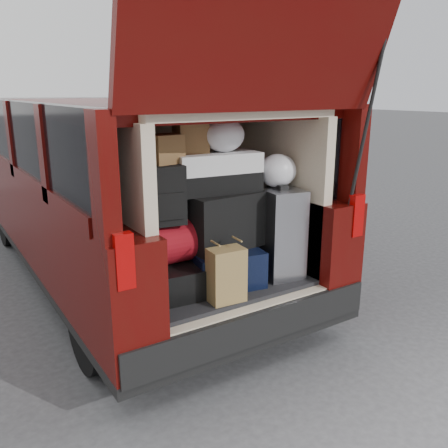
{
  "coord_description": "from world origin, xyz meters",
  "views": [
    {
      "loc": [
        -1.67,
        -2.54,
        1.86
      ],
      "look_at": [
        0.1,
        0.2,
        0.95
      ],
      "focal_mm": 38.0,
      "sensor_mm": 36.0,
      "label": 1
    }
  ],
  "objects_px": {
    "silver_roller": "(277,231)",
    "twotone_duffel": "(215,172)",
    "black_soft_case": "(223,220)",
    "kraft_bag": "(226,275)",
    "backpack": "(163,195)",
    "red_duffel": "(168,242)",
    "navy_hardshell": "(219,262)",
    "black_hardshell": "(172,277)"
  },
  "relations": [
    {
      "from": "silver_roller",
      "to": "twotone_duffel",
      "type": "xyz_separation_m",
      "value": [
        -0.44,
        0.15,
        0.45
      ]
    },
    {
      "from": "red_duffel",
      "to": "black_soft_case",
      "type": "height_order",
      "value": "black_soft_case"
    },
    {
      "from": "black_hardshell",
      "to": "red_duffel",
      "type": "distance_m",
      "value": 0.25
    },
    {
      "from": "black_hardshell",
      "to": "black_soft_case",
      "type": "height_order",
      "value": "black_soft_case"
    },
    {
      "from": "black_soft_case",
      "to": "twotone_duffel",
      "type": "height_order",
      "value": "twotone_duffel"
    },
    {
      "from": "black_hardshell",
      "to": "red_duffel",
      "type": "relative_size",
      "value": 1.14
    },
    {
      "from": "black_soft_case",
      "to": "kraft_bag",
      "type": "bearing_deg",
      "value": -123.0
    },
    {
      "from": "twotone_duffel",
      "to": "silver_roller",
      "type": "bearing_deg",
      "value": -13.49
    },
    {
      "from": "backpack",
      "to": "twotone_duffel",
      "type": "xyz_separation_m",
      "value": [
        0.43,
        0.08,
        0.1
      ]
    },
    {
      "from": "kraft_bag",
      "to": "twotone_duffel",
      "type": "xyz_separation_m",
      "value": [
        0.15,
        0.38,
        0.6
      ]
    },
    {
      "from": "silver_roller",
      "to": "backpack",
      "type": "relative_size",
      "value": 1.72
    },
    {
      "from": "navy_hardshell",
      "to": "red_duffel",
      "type": "relative_size",
      "value": 1.32
    },
    {
      "from": "kraft_bag",
      "to": "backpack",
      "type": "relative_size",
      "value": 0.95
    },
    {
      "from": "black_hardshell",
      "to": "black_soft_case",
      "type": "bearing_deg",
      "value": 2.71
    },
    {
      "from": "silver_roller",
      "to": "kraft_bag",
      "type": "height_order",
      "value": "silver_roller"
    },
    {
      "from": "silver_roller",
      "to": "backpack",
      "type": "xyz_separation_m",
      "value": [
        -0.87,
        0.07,
        0.36
      ]
    },
    {
      "from": "navy_hardshell",
      "to": "red_duffel",
      "type": "bearing_deg",
      "value": -171.94
    },
    {
      "from": "kraft_bag",
      "to": "twotone_duffel",
      "type": "distance_m",
      "value": 0.72
    },
    {
      "from": "black_hardshell",
      "to": "navy_hardshell",
      "type": "bearing_deg",
      "value": 6.41
    },
    {
      "from": "navy_hardshell",
      "to": "black_hardshell",
      "type": "bearing_deg",
      "value": -169.79
    },
    {
      "from": "black_hardshell",
      "to": "kraft_bag",
      "type": "bearing_deg",
      "value": -50.06
    },
    {
      "from": "navy_hardshell",
      "to": "twotone_duffel",
      "type": "height_order",
      "value": "twotone_duffel"
    },
    {
      "from": "silver_roller",
      "to": "twotone_duffel",
      "type": "bearing_deg",
      "value": 170.44
    },
    {
      "from": "navy_hardshell",
      "to": "backpack",
      "type": "relative_size",
      "value": 1.56
    },
    {
      "from": "kraft_bag",
      "to": "backpack",
      "type": "bearing_deg",
      "value": 138.88
    },
    {
      "from": "navy_hardshell",
      "to": "backpack",
      "type": "bearing_deg",
      "value": -165.23
    },
    {
      "from": "red_duffel",
      "to": "twotone_duffel",
      "type": "relative_size",
      "value": 0.74
    },
    {
      "from": "silver_roller",
      "to": "black_soft_case",
      "type": "distance_m",
      "value": 0.44
    },
    {
      "from": "black_soft_case",
      "to": "twotone_duffel",
      "type": "bearing_deg",
      "value": 107.63
    },
    {
      "from": "navy_hardshell",
      "to": "silver_roller",
      "type": "relative_size",
      "value": 0.91
    },
    {
      "from": "red_duffel",
      "to": "black_soft_case",
      "type": "distance_m",
      "value": 0.42
    },
    {
      "from": "red_duffel",
      "to": "twotone_duffel",
      "type": "height_order",
      "value": "twotone_duffel"
    },
    {
      "from": "backpack",
      "to": "twotone_duffel",
      "type": "distance_m",
      "value": 0.45
    },
    {
      "from": "kraft_bag",
      "to": "red_duffel",
      "type": "relative_size",
      "value": 0.8
    },
    {
      "from": "silver_roller",
      "to": "black_soft_case",
      "type": "xyz_separation_m",
      "value": [
        -0.41,
        0.09,
        0.13
      ]
    },
    {
      "from": "black_soft_case",
      "to": "silver_roller",
      "type": "bearing_deg",
      "value": -15.87
    },
    {
      "from": "navy_hardshell",
      "to": "twotone_duffel",
      "type": "xyz_separation_m",
      "value": [
        -0.01,
        0.04,
        0.65
      ]
    },
    {
      "from": "kraft_bag",
      "to": "backpack",
      "type": "xyz_separation_m",
      "value": [
        -0.29,
        0.29,
        0.5
      ]
    },
    {
      "from": "silver_roller",
      "to": "twotone_duffel",
      "type": "distance_m",
      "value": 0.65
    },
    {
      "from": "backpack",
      "to": "black_soft_case",
      "type": "bearing_deg",
      "value": 11.2
    },
    {
      "from": "black_soft_case",
      "to": "twotone_duffel",
      "type": "xyz_separation_m",
      "value": [
        -0.03,
        0.07,
        0.33
      ]
    },
    {
      "from": "navy_hardshell",
      "to": "kraft_bag",
      "type": "distance_m",
      "value": 0.37
    }
  ]
}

